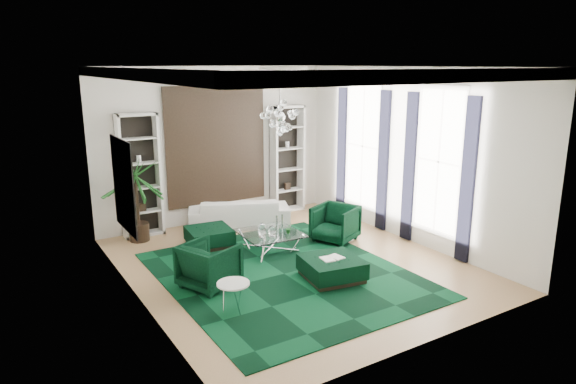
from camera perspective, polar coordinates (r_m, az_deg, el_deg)
floor at (r=10.25m, az=0.39°, el=-8.05°), size 6.00×7.00×0.02m
ceiling at (r=9.49m, az=0.43°, el=13.84°), size 6.00×7.00×0.02m
wall_back at (r=12.75m, az=-8.07°, el=5.16°), size 6.00×0.02×3.80m
wall_front at (r=7.06m, az=15.79°, el=-2.52°), size 6.00×0.02×3.80m
wall_left at (r=8.51m, az=-17.00°, el=0.20°), size 0.02×7.00×3.80m
wall_right at (r=11.55m, az=13.18°, el=4.00°), size 0.02×7.00×3.80m
crown_molding at (r=9.49m, az=0.42°, el=13.18°), size 6.00×7.00×0.18m
ceiling_medallion at (r=9.74m, az=-0.54°, el=13.61°), size 0.90×0.90×0.05m
tapestry at (r=12.70m, az=-7.98°, el=5.13°), size 2.50×0.06×2.80m
shelving_left at (r=12.01m, az=-16.13°, el=1.76°), size 0.90×0.38×2.80m
shelving_right at (r=13.55m, az=-0.08°, el=3.69°), size 0.90×0.38×2.80m
painting at (r=9.10m, az=-17.73°, el=0.70°), size 0.04×1.30×1.60m
window_near at (r=10.93m, az=16.42°, el=3.23°), size 0.03×1.10×2.90m
curtain_near_a at (r=10.46m, az=19.35°, el=1.14°), size 0.07×0.30×3.25m
curtain_near_b at (r=11.47m, az=13.33°, el=2.65°), size 0.07×0.30×3.25m
window_far at (r=12.62m, az=8.31°, el=5.06°), size 0.03×1.10×2.90m
curtain_far_a at (r=12.07m, az=10.52°, el=3.35°), size 0.07×0.30×3.25m
curtain_far_b at (r=13.24m, az=5.99°, el=4.46°), size 0.07×0.30×3.25m
rug at (r=9.75m, az=-0.42°, el=-9.12°), size 4.20×5.00×0.02m
sofa at (r=12.47m, az=-5.47°, el=-2.28°), size 2.57×1.79×0.70m
armchair_left at (r=9.22m, az=-8.74°, el=-8.03°), size 1.16×1.15×0.81m
armchair_right at (r=11.43m, az=5.25°, el=-3.50°), size 1.18×1.16×0.81m
coffee_table at (r=10.84m, az=-1.98°, el=-5.56°), size 1.26×1.26×0.41m
ottoman_side at (r=11.26m, az=-8.74°, el=-4.99°), size 0.99×0.99×0.40m
ottoman_front at (r=9.53m, az=4.87°, el=-8.50°), size 1.15×1.15×0.40m
book at (r=9.45m, az=4.90°, el=-7.29°), size 0.42×0.28×0.03m
side_table at (r=8.32m, az=-6.06°, el=-11.65°), size 0.69×0.69×0.50m
palm at (r=11.68m, az=-16.52°, el=0.39°), size 1.94×1.94×2.40m
chandelier at (r=10.01m, az=-0.89°, el=8.35°), size 0.87×0.87×0.72m
table_plant at (r=10.68m, az=0.07°, el=-4.01°), size 0.15×0.13×0.24m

